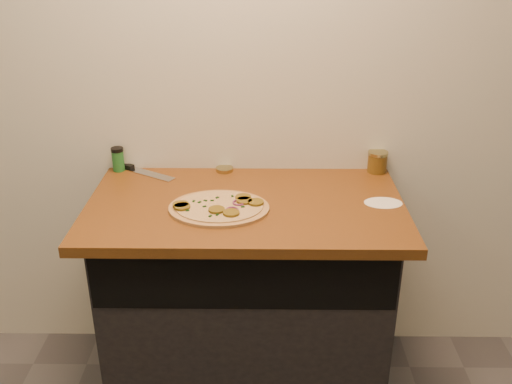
{
  "coord_description": "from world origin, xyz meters",
  "views": [
    {
      "loc": [
        0.06,
        -0.52,
        1.84
      ],
      "look_at": [
        0.04,
        1.4,
        0.95
      ],
      "focal_mm": 40.0,
      "sensor_mm": 36.0,
      "label": 1
    }
  ],
  "objects_px": {
    "pizza": "(219,207)",
    "salsa_jar": "(377,162)",
    "chefs_knife": "(135,169)",
    "spice_shaker": "(118,159)"
  },
  "relations": [
    {
      "from": "chefs_knife",
      "to": "spice_shaker",
      "type": "height_order",
      "value": "spice_shaker"
    },
    {
      "from": "salsa_jar",
      "to": "spice_shaker",
      "type": "relative_size",
      "value": 0.88
    },
    {
      "from": "spice_shaker",
      "to": "chefs_knife",
      "type": "bearing_deg",
      "value": 0.38
    },
    {
      "from": "chefs_knife",
      "to": "salsa_jar",
      "type": "distance_m",
      "value": 1.03
    },
    {
      "from": "pizza",
      "to": "salsa_jar",
      "type": "relative_size",
      "value": 4.09
    },
    {
      "from": "pizza",
      "to": "chefs_knife",
      "type": "bearing_deg",
      "value": 136.66
    },
    {
      "from": "pizza",
      "to": "salsa_jar",
      "type": "bearing_deg",
      "value": 29.71
    },
    {
      "from": "chefs_knife",
      "to": "spice_shaker",
      "type": "bearing_deg",
      "value": -179.62
    },
    {
      "from": "chefs_knife",
      "to": "salsa_jar",
      "type": "xyz_separation_m",
      "value": [
        1.03,
        -0.0,
        0.04
      ]
    },
    {
      "from": "salsa_jar",
      "to": "spice_shaker",
      "type": "xyz_separation_m",
      "value": [
        -1.1,
        0.0,
        0.01
      ]
    }
  ]
}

